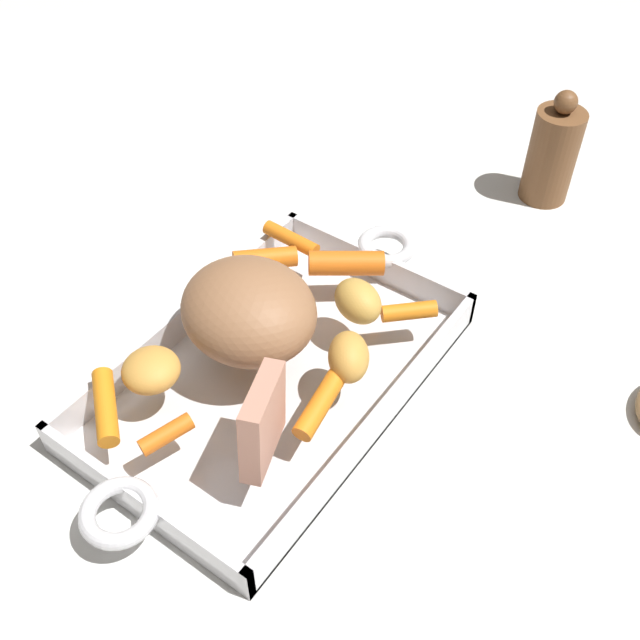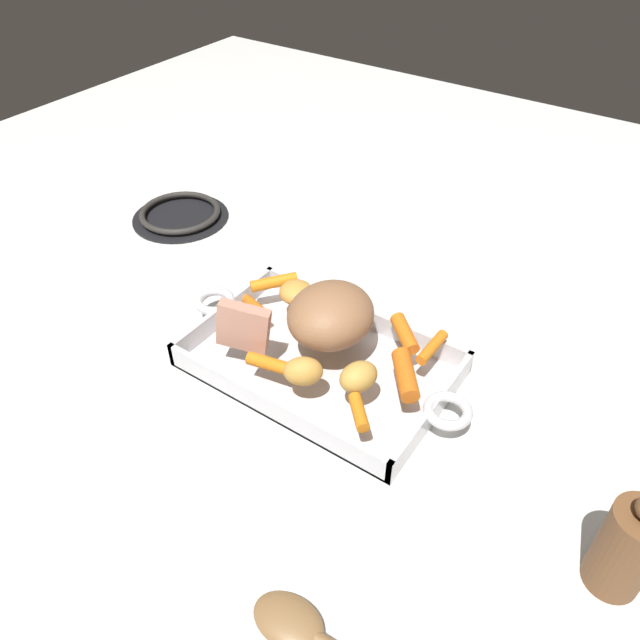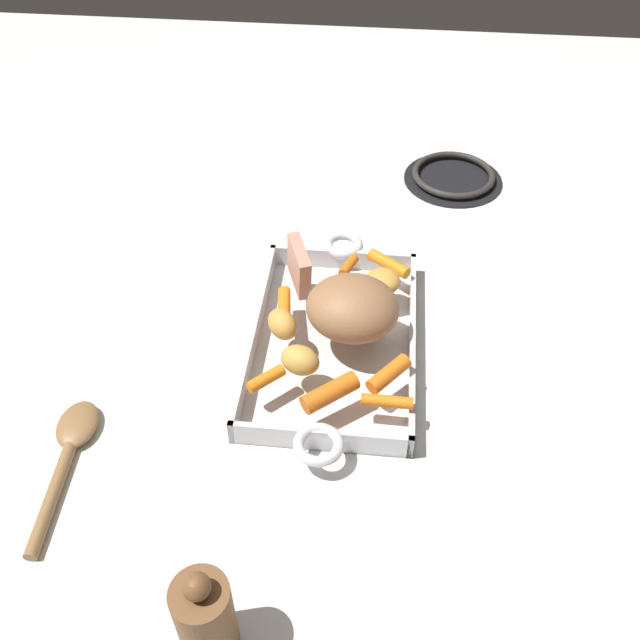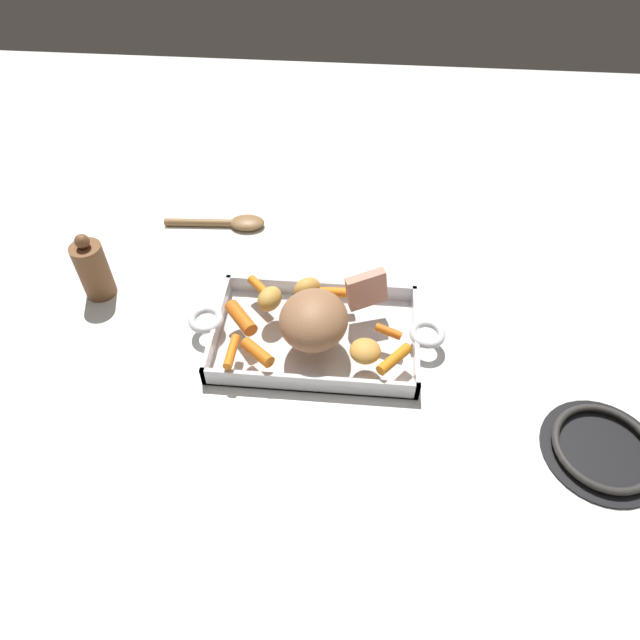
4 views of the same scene
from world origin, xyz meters
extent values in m
plane|color=silver|center=(0.00, 0.00, 0.00)|extent=(2.19, 2.19, 0.00)
cube|color=silver|center=(0.00, 0.00, 0.00)|extent=(0.34, 0.22, 0.01)
cube|color=silver|center=(0.00, 0.10, 0.02)|extent=(0.34, 0.01, 0.04)
cube|color=silver|center=(0.00, -0.10, 0.02)|extent=(0.34, 0.01, 0.04)
cube|color=silver|center=(0.17, 0.00, 0.02)|extent=(0.01, 0.22, 0.04)
cube|color=silver|center=(-0.17, 0.00, 0.02)|extent=(0.01, 0.22, 0.04)
torus|color=silver|center=(0.18, 0.00, 0.03)|extent=(0.06, 0.06, 0.01)
torus|color=silver|center=(-0.18, 0.00, 0.03)|extent=(0.06, 0.06, 0.01)
ellipsoid|color=#9A6945|center=(0.00, -0.02, 0.08)|extent=(0.12, 0.13, 0.07)
cube|color=tan|center=(0.08, 0.05, 0.07)|extent=(0.08, 0.04, 0.07)
cylinder|color=orange|center=(-0.12, -0.07, 0.05)|extent=(0.02, 0.06, 0.02)
cylinder|color=orange|center=(-0.08, -0.07, 0.05)|extent=(0.06, 0.06, 0.02)
cylinder|color=orange|center=(-0.12, -0.01, 0.05)|extent=(0.06, 0.07, 0.03)
cylinder|color=orange|center=(0.03, 0.07, 0.05)|extent=(0.07, 0.03, 0.02)
cylinder|color=orange|center=(-0.10, 0.07, 0.05)|extent=(0.05, 0.05, 0.02)
cylinder|color=orange|center=(0.12, -0.01, 0.05)|extent=(0.05, 0.03, 0.02)
cylinder|color=orange|center=(0.13, -0.07, 0.05)|extent=(0.06, 0.06, 0.02)
ellipsoid|color=gold|center=(0.08, -0.06, 0.05)|extent=(0.05, 0.05, 0.03)
ellipsoid|color=gold|center=(-0.02, 0.06, 0.06)|extent=(0.06, 0.06, 0.04)
ellipsoid|color=gold|center=(-0.08, 0.03, 0.06)|extent=(0.05, 0.06, 0.04)
cylinder|color=black|center=(0.43, -0.18, 0.00)|extent=(0.17, 0.17, 0.01)
torus|color=#2D2B28|center=(0.43, -0.18, 0.01)|extent=(0.14, 0.14, 0.01)
cylinder|color=olive|center=(-0.26, 0.29, 0.01)|extent=(0.15, 0.02, 0.02)
ellipsoid|color=olive|center=(-0.17, 0.29, 0.01)|extent=(0.07, 0.05, 0.02)
cylinder|color=brown|center=(-0.40, 0.08, 0.05)|extent=(0.05, 0.05, 0.11)
sphere|color=brown|center=(-0.40, 0.08, 0.12)|extent=(0.02, 0.02, 0.02)
camera|label=1|loc=(0.32, 0.28, 0.52)|focal=41.63mm
camera|label=2|loc=(-0.33, 0.49, 0.58)|focal=34.63mm
camera|label=3|loc=(-0.65, -0.05, 0.69)|focal=39.21mm
camera|label=4|loc=(0.06, -0.61, 0.72)|focal=31.60mm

